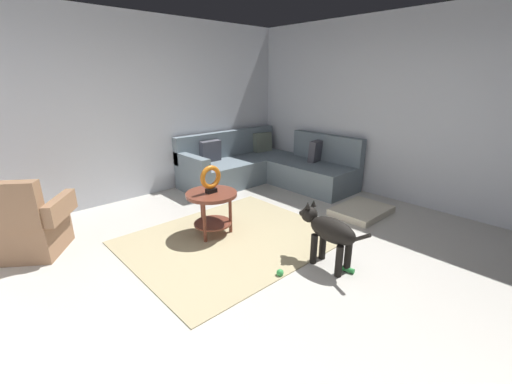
# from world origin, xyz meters

# --- Properties ---
(ground_plane) EXTENTS (6.00, 6.00, 0.10)m
(ground_plane) POSITION_xyz_m (0.00, 0.00, -0.05)
(ground_plane) COLOR beige
(wall_back) EXTENTS (6.00, 0.12, 2.70)m
(wall_back) POSITION_xyz_m (0.00, 2.94, 1.35)
(wall_back) COLOR silver
(wall_back) RESTS_ON ground_plane
(wall_right) EXTENTS (0.12, 6.00, 2.70)m
(wall_right) POSITION_xyz_m (2.94, 0.00, 1.35)
(wall_right) COLOR silver
(wall_right) RESTS_ON ground_plane
(area_rug) EXTENTS (2.30, 1.90, 0.01)m
(area_rug) POSITION_xyz_m (0.15, 0.70, 0.01)
(area_rug) COLOR tan
(area_rug) RESTS_ON ground_plane
(sectional_couch) EXTENTS (2.20, 2.25, 0.88)m
(sectional_couch) POSITION_xyz_m (1.99, 2.01, 0.29)
(sectional_couch) COLOR slate
(sectional_couch) RESTS_ON ground_plane
(armchair) EXTENTS (1.00, 0.95, 0.88)m
(armchair) POSITION_xyz_m (-1.64, 1.89, 0.32)
(armchair) COLOR #936B4C
(armchair) RESTS_ON ground_plane
(side_table) EXTENTS (0.60, 0.60, 0.54)m
(side_table) POSITION_xyz_m (0.07, 0.96, 0.42)
(side_table) COLOR brown
(side_table) RESTS_ON ground_plane
(torus_sculpture) EXTENTS (0.28, 0.08, 0.33)m
(torus_sculpture) POSITION_xyz_m (0.07, 0.96, 0.71)
(torus_sculpture) COLOR black
(torus_sculpture) RESTS_ON side_table
(dog_bed_mat) EXTENTS (0.80, 0.60, 0.09)m
(dog_bed_mat) POSITION_xyz_m (1.98, 0.08, 0.04)
(dog_bed_mat) COLOR beige
(dog_bed_mat) RESTS_ON ground_plane
(dog) EXTENTS (0.25, 0.85, 0.63)m
(dog) POSITION_xyz_m (0.51, -0.39, 0.38)
(dog) COLOR black
(dog) RESTS_ON ground_plane
(dog_toy_ball) EXTENTS (0.07, 0.07, 0.07)m
(dog_toy_ball) POSITION_xyz_m (0.02, -0.21, 0.04)
(dog_toy_ball) COLOR green
(dog_toy_ball) RESTS_ON ground_plane
(dog_toy_rope) EXTENTS (0.09, 0.19, 0.05)m
(dog_toy_rope) POSITION_xyz_m (0.56, -0.58, 0.03)
(dog_toy_rope) COLOR green
(dog_toy_rope) RESTS_ON ground_plane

